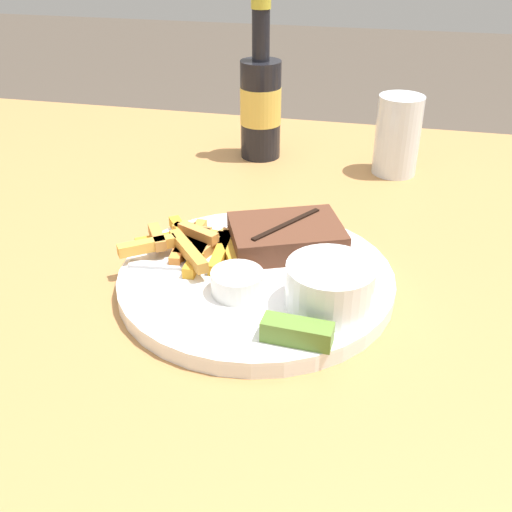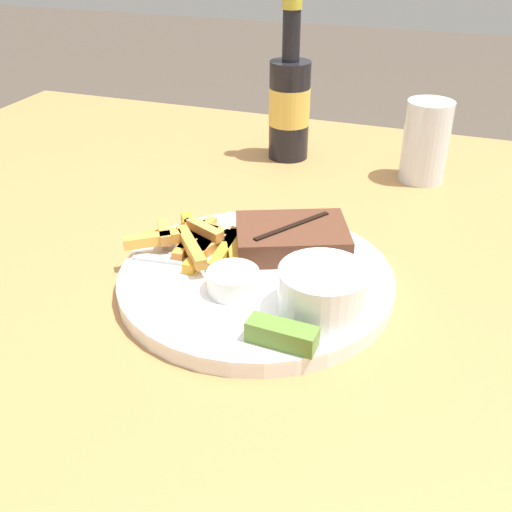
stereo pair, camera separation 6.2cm
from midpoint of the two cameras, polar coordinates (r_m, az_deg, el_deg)
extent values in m
cube|color=#A87542|center=(0.65, 2.73, -4.48)|extent=(1.39, 1.15, 0.04)
cylinder|color=#A87542|center=(1.50, -15.30, -0.65)|extent=(0.06, 0.06, 0.71)
cylinder|color=white|center=(0.64, 2.79, -2.49)|extent=(0.29, 0.29, 0.01)
cylinder|color=white|center=(0.63, 2.81, -1.80)|extent=(0.29, 0.29, 0.00)
cube|color=#512D1E|center=(0.67, 6.09, 1.67)|extent=(0.15, 0.13, 0.03)
cube|color=black|center=(0.66, 6.16, 2.81)|extent=(0.06, 0.09, 0.00)
cube|color=gold|center=(0.71, -3.79, 2.68)|extent=(0.04, 0.06, 0.01)
cube|color=#BF8234|center=(0.64, -3.42, 0.88)|extent=(0.06, 0.07, 0.01)
cube|color=orange|center=(0.68, -3.76, 1.45)|extent=(0.02, 0.08, 0.01)
cube|color=orange|center=(0.69, -3.01, 1.84)|extent=(0.01, 0.08, 0.01)
cube|color=#BC803C|center=(0.67, -0.85, 1.32)|extent=(0.03, 0.06, 0.01)
cube|color=gold|center=(0.64, -2.92, -0.29)|extent=(0.01, 0.06, 0.01)
cube|color=gold|center=(0.67, -2.08, 1.31)|extent=(0.06, 0.02, 0.01)
cube|color=#C67B3F|center=(0.68, -2.18, 1.42)|extent=(0.01, 0.06, 0.01)
cube|color=gold|center=(0.66, -0.29, 0.48)|extent=(0.02, 0.08, 0.01)
cube|color=orange|center=(0.69, -5.95, 1.87)|extent=(0.05, 0.04, 0.01)
cube|color=gold|center=(0.66, -7.27, 1.41)|extent=(0.06, 0.05, 0.01)
cube|color=#C8813E|center=(0.68, -2.30, 2.41)|extent=(0.05, 0.03, 0.01)
cube|color=#C58A27|center=(0.65, 0.63, -0.02)|extent=(0.04, 0.07, 0.01)
cube|color=#BE7C38|center=(0.68, -6.17, 2.25)|extent=(0.04, 0.05, 0.01)
cube|color=gold|center=(0.69, -1.55, 2.21)|extent=(0.08, 0.03, 0.01)
cube|color=orange|center=(0.67, -2.94, 1.02)|extent=(0.04, 0.05, 0.01)
cylinder|color=white|center=(0.57, 9.50, -3.38)|extent=(0.09, 0.09, 0.05)
cylinder|color=beige|center=(0.56, 9.64, -1.97)|extent=(0.08, 0.08, 0.01)
cylinder|color=silver|center=(0.59, 0.79, -2.49)|extent=(0.05, 0.05, 0.02)
cylinder|color=#C67A4C|center=(0.59, 0.80, -1.80)|extent=(0.05, 0.05, 0.01)
cube|color=#567A2D|center=(0.53, 5.86, -7.55)|extent=(0.06, 0.03, 0.02)
cube|color=#B7B7BC|center=(0.65, -4.79, -0.60)|extent=(0.10, 0.02, 0.00)
cube|color=#B7B7BC|center=(0.63, 1.03, -1.52)|extent=(0.03, 0.01, 0.00)
cube|color=#B7B7BC|center=(0.63, 1.11, -1.31)|extent=(0.03, 0.01, 0.00)
cube|color=#B7B7BC|center=(0.64, 1.19, -1.10)|extent=(0.03, 0.01, 0.00)
cylinder|color=black|center=(0.96, 5.09, 13.58)|extent=(0.06, 0.06, 0.15)
cylinder|color=gold|center=(0.96, 5.11, 14.01)|extent=(0.06, 0.06, 0.06)
cylinder|color=black|center=(0.93, 5.41, 20.15)|extent=(0.03, 0.03, 0.07)
cylinder|color=gold|center=(0.93, 5.56, 22.95)|extent=(0.03, 0.03, 0.02)
cylinder|color=silver|center=(0.91, 17.78, 10.30)|extent=(0.07, 0.07, 0.12)
camera|label=1|loc=(0.03, -87.14, 1.69)|focal=42.00mm
camera|label=2|loc=(0.03, 92.86, -1.69)|focal=42.00mm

